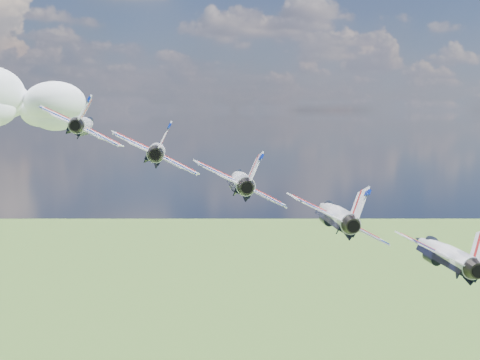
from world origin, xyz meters
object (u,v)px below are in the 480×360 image
object	(u,v)px
jet_0	(84,124)
jet_4	(443,253)
jet_3	(334,214)
jet_2	(240,180)
jet_1	(157,150)

from	to	relation	value
jet_0	jet_4	world-z (taller)	jet_0
jet_0	jet_3	world-z (taller)	jet_0
jet_0	jet_2	world-z (taller)	jet_0
jet_4	jet_3	bearing A→B (deg)	146.58
jet_1	jet_4	xyz separation A→B (m)	(23.74, -25.94, -9.42)
jet_2	jet_4	world-z (taller)	jet_2
jet_3	jet_4	distance (m)	12.13
jet_3	jet_4	world-z (taller)	jet_3
jet_1	jet_3	bearing A→B (deg)	-33.42
jet_0	jet_1	world-z (taller)	jet_0
jet_0	jet_2	distance (m)	24.27
jet_1	jet_2	xyz separation A→B (m)	(7.91, -8.65, -3.14)
jet_0	jet_3	size ratio (longest dim) A/B	1.00
jet_1	jet_2	world-z (taller)	jet_1
jet_2	jet_0	bearing A→B (deg)	146.58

